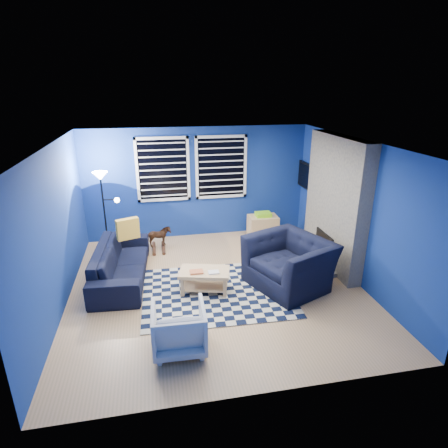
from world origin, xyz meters
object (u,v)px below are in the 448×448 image
at_px(rocking_horse, 158,237).
at_px(floor_lamp, 103,188).
at_px(tv, 308,177).
at_px(armchair_big, 289,263).
at_px(armchair_bent, 179,328).
at_px(coffee_table, 204,276).
at_px(cabinet, 263,227).
at_px(sofa, 121,263).

distance_m(rocking_horse, floor_lamp, 1.52).
height_order(tv, armchair_big, tv).
bearing_deg(armchair_big, tv, 127.84).
bearing_deg(armchair_bent, coffee_table, -109.52).
xyz_separation_m(tv, coffee_table, (-2.68, -2.12, -1.11)).
distance_m(tv, armchair_bent, 4.89).
height_order(tv, cabinet, tv).
bearing_deg(rocking_horse, coffee_table, -170.33).
height_order(coffee_table, cabinet, cabinet).
xyz_separation_m(tv, armchair_big, (-1.19, -2.18, -0.97)).
bearing_deg(armchair_bent, cabinet, -120.49).
height_order(armchair_big, armchair_bent, armchair_big).
bearing_deg(armchair_big, cabinet, 152.02).
bearing_deg(rocking_horse, cabinet, -96.89).
xyz_separation_m(tv, floor_lamp, (-4.42, -0.19, 0.03)).
distance_m(armchair_big, floor_lamp, 3.92).
bearing_deg(sofa, armchair_bent, -154.06).
xyz_separation_m(tv, armchair_bent, (-3.22, -3.52, -1.07)).
bearing_deg(floor_lamp, armchair_bent, -70.25).
distance_m(sofa, armchair_big, 3.02).
height_order(sofa, coffee_table, sofa).
bearing_deg(cabinet, rocking_horse, -174.98).
xyz_separation_m(tv, cabinet, (-1.03, -0.03, -1.12)).
distance_m(sofa, cabinet, 3.35).
distance_m(sofa, coffee_table, 1.61).
distance_m(cabinet, floor_lamp, 3.59).
bearing_deg(sofa, cabinet, -62.73).
xyz_separation_m(cabinet, floor_lamp, (-3.40, -0.15, 1.15)).
bearing_deg(armchair_bent, sofa, -66.14).
bearing_deg(armchair_big, coffee_table, -116.00).
bearing_deg(cabinet, armchair_bent, -121.45).
distance_m(sofa, armchair_bent, 2.32).
bearing_deg(tv, armchair_bent, -132.49).
xyz_separation_m(sofa, armchair_big, (2.91, -0.82, 0.11)).
relative_size(sofa, rocking_horse, 4.05).
bearing_deg(rocking_horse, armchair_big, -142.87).
bearing_deg(sofa, armchair_big, -101.87).
relative_size(sofa, floor_lamp, 1.25).
distance_m(rocking_horse, coffee_table, 2.04).
bearing_deg(cabinet, tv, 2.73).
distance_m(tv, cabinet, 1.52).
xyz_separation_m(rocking_horse, coffee_table, (0.72, -1.91, -0.01)).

